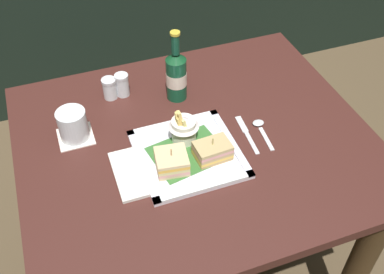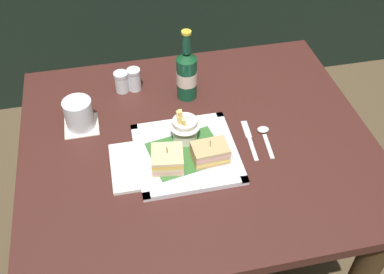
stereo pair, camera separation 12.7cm
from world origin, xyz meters
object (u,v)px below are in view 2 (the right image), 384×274
Objects in this scene: beer_bottle at (187,74)px; salt_shaker at (122,83)px; spoon at (264,134)px; sandwich_half_right at (210,153)px; dining_table at (197,175)px; square_plate at (186,154)px; water_glass at (79,115)px; sandwich_half_left at (167,159)px; knife at (249,138)px; fork at (122,159)px; pepper_shaker at (134,81)px; fries_cup at (185,126)px.

beer_bottle is 0.22m from salt_shaker.
salt_shaker reaches higher than spoon.
sandwich_half_right is at bearing -89.26° from beer_bottle.
dining_table is 10.07× the size of sandwich_half_right.
water_glass reaches higher than square_plate.
sandwich_half_left is at bearing 180.00° from sandwich_half_right.
spoon is at bearing 12.86° from sandwich_half_left.
sandwich_half_right is 0.20m from spoon.
square_plate is 1.70× the size of knife.
salt_shaker is (-0.20, 0.07, -0.06)m from beer_bottle.
fork is at bearing 176.26° from square_plate.
square_plate is at bearing -3.74° from fork.
sandwich_half_right is (0.06, -0.04, 0.03)m from square_plate.
spoon is at bearing 2.86° from fork.
beer_bottle reaches higher than sandwich_half_right.
fork reaches higher than dining_table.
sandwich_half_right is at bearing -32.59° from water_glass.
salt_shaker is at bearing 119.14° from sandwich_half_right.
dining_table is 13.34× the size of pepper_shaker.
sandwich_half_left is 0.31m from water_glass.
fork is 1.90× the size of salt_shaker.
knife is (0.19, 0.03, -0.00)m from square_plate.
fork is 0.42m from spoon.
spoon is (0.24, 0.03, -0.00)m from square_plate.
salt_shaker reaches higher than dining_table.
dining_table is at bearing 173.23° from spoon.
knife is at bearing 8.07° from square_plate.
sandwich_half_left reaches higher than salt_shaker.
knife is 2.17× the size of pepper_shaker.
beer_bottle is (0.01, 0.20, 0.24)m from dining_table.
sandwich_half_left reaches higher than fork.
fork is (0.10, -0.17, -0.03)m from water_glass.
knife is (0.13, 0.06, -0.03)m from sandwich_half_right.
knife is at bearing -10.95° from dining_table.
pepper_shaker reaches higher than square_plate.
sandwich_half_left is at bearing -82.96° from pepper_shaker.
fries_cup is 0.21m from beer_bottle.
dining_table is 0.36m from pepper_shaker.
sandwich_half_left is (-0.06, -0.04, 0.03)m from square_plate.
salt_shaker is at bearing 124.70° from dining_table.
pepper_shaker reaches higher than knife.
knife is at bearing 25.21° from sandwich_half_right.
square_plate is at bearing 148.73° from sandwich_half_right.
water_glass reaches higher than spoon.
salt_shaker is (0.03, 0.32, 0.02)m from fork.
square_plate is at bearing -72.51° from pepper_shaker.
knife is 0.45m from salt_shaker.
salt_shaker is at bearing 138.15° from knife.
water_glass reaches higher than pepper_shaker.
dining_table is 0.21m from sandwich_half_right.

